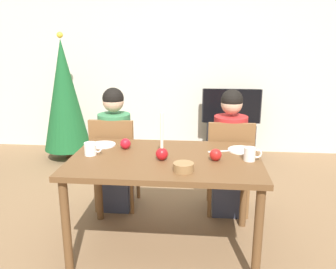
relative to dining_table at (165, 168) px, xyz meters
The scene contains 19 objects.
ground_plane 0.67m from the dining_table, ahead, with size 7.68×7.68×0.00m, color brown.
back_wall 2.68m from the dining_table, 90.00° to the left, with size 6.40×0.10×2.60m, color beige.
dining_table is the anchor object (origin of this frame).
chair_left 0.83m from the dining_table, 131.60° to the left, with size 0.40×0.40×0.90m.
chair_right 0.82m from the dining_table, 49.35° to the left, with size 0.40×0.40×0.90m.
person_left_child 0.84m from the dining_table, 130.13° to the left, with size 0.30×0.30×1.17m.
person_right_child 0.83m from the dining_table, 50.82° to the left, with size 0.30×0.30×1.17m.
tv_stand 2.43m from the dining_table, 73.88° to the left, with size 0.64×0.40×0.48m, color black.
tv 2.40m from the dining_table, 73.89° to the left, with size 0.79×0.05×0.46m.
christmas_tree 2.54m from the dining_table, 127.41° to the left, with size 0.62×0.62×1.68m.
candle_centerpiece 0.17m from the dining_table, 108.66° to the right, with size 0.09×0.09×0.35m.
plate_left 0.60m from the dining_table, 155.51° to the left, with size 0.21×0.21×0.01m, color silver.
plate_right 0.62m from the dining_table, 19.88° to the left, with size 0.21×0.21×0.01m, color white.
mug_left 0.58m from the dining_table, behind, with size 0.13×0.09×0.10m.
mug_right 0.63m from the dining_table, ahead, with size 0.13×0.08×0.10m.
fork_right 0.44m from the dining_table, 22.86° to the left, with size 0.18×0.01×0.01m, color silver.
bowl_walnuts 0.32m from the dining_table, 61.25° to the right, with size 0.14×0.14×0.06m, color olive.
apple_near_candle 0.39m from the dining_table, ahead, with size 0.09×0.09×0.09m, color #B21B18.
apple_by_left_plate 0.40m from the dining_table, 152.44° to the left, with size 0.08×0.08×0.08m, color red.
Camera 1 is at (0.25, -2.47, 1.61)m, focal length 37.88 mm.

